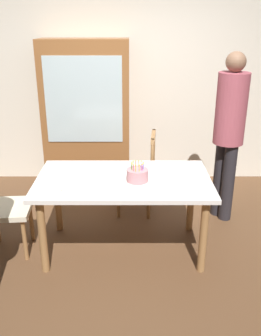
{
  "coord_description": "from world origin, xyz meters",
  "views": [
    {
      "loc": [
        0.07,
        -3.1,
        2.1
      ],
      "look_at": [
        0.05,
        0.0,
        0.85
      ],
      "focal_mm": 39.33,
      "sensor_mm": 36.0,
      "label": 1
    }
  ],
  "objects_px": {
    "birthday_cake": "(139,176)",
    "plate_near_celebrant": "(74,187)",
    "person_guest": "(231,128)",
    "dining_table": "(125,187)",
    "china_cabinet": "(88,116)",
    "chair_spindle_back": "(139,175)",
    "plate_far_side": "(117,169)"
  },
  "relations": [
    {
      "from": "birthday_cake",
      "to": "china_cabinet",
      "type": "xyz_separation_m",
      "value": [
        -0.63,
        1.65,
        0.14
      ]
    },
    {
      "from": "plate_near_celebrant",
      "to": "chair_spindle_back",
      "type": "height_order",
      "value": "chair_spindle_back"
    },
    {
      "from": "plate_near_celebrant",
      "to": "china_cabinet",
      "type": "bearing_deg",
      "value": 92.05
    },
    {
      "from": "dining_table",
      "to": "chair_spindle_back",
      "type": "xyz_separation_m",
      "value": [
        0.15,
        0.77,
        -0.2
      ]
    },
    {
      "from": "dining_table",
      "to": "chair_spindle_back",
      "type": "height_order",
      "value": "chair_spindle_back"
    },
    {
      "from": "plate_near_celebrant",
      "to": "person_guest",
      "type": "distance_m",
      "value": 1.79
    },
    {
      "from": "plate_near_celebrant",
      "to": "person_guest",
      "type": "bearing_deg",
      "value": 28.95
    },
    {
      "from": "dining_table",
      "to": "birthday_cake",
      "type": "distance_m",
      "value": 0.22
    },
    {
      "from": "plate_near_celebrant",
      "to": "chair_spindle_back",
      "type": "xyz_separation_m",
      "value": [
        0.59,
        0.98,
        -0.3
      ]
    },
    {
      "from": "plate_far_side",
      "to": "chair_spindle_back",
      "type": "xyz_separation_m",
      "value": [
        0.23,
        0.57,
        -0.3
      ]
    },
    {
      "from": "chair_spindle_back",
      "to": "birthday_cake",
      "type": "bearing_deg",
      "value": -91.27
    },
    {
      "from": "birthday_cake",
      "to": "plate_far_side",
      "type": "bearing_deg",
      "value": 125.21
    },
    {
      "from": "birthday_cake",
      "to": "person_guest",
      "type": "relative_size",
      "value": 0.15
    },
    {
      "from": "dining_table",
      "to": "chair_spindle_back",
      "type": "distance_m",
      "value": 0.81
    },
    {
      "from": "dining_table",
      "to": "plate_far_side",
      "type": "relative_size",
      "value": 7.26
    },
    {
      "from": "dining_table",
      "to": "birthday_cake",
      "type": "bearing_deg",
      "value": -34.75
    },
    {
      "from": "chair_spindle_back",
      "to": "person_guest",
      "type": "xyz_separation_m",
      "value": [
        0.96,
        -0.12,
        0.59
      ]
    },
    {
      "from": "plate_near_celebrant",
      "to": "plate_far_side",
      "type": "bearing_deg",
      "value": 48.72
    },
    {
      "from": "dining_table",
      "to": "china_cabinet",
      "type": "xyz_separation_m",
      "value": [
        -0.5,
        1.56,
        0.29
      ]
    },
    {
      "from": "dining_table",
      "to": "plate_near_celebrant",
      "type": "distance_m",
      "value": 0.49
    },
    {
      "from": "plate_near_celebrant",
      "to": "china_cabinet",
      "type": "height_order",
      "value": "china_cabinet"
    },
    {
      "from": "birthday_cake",
      "to": "chair_spindle_back",
      "type": "height_order",
      "value": "chair_spindle_back"
    },
    {
      "from": "birthday_cake",
      "to": "plate_near_celebrant",
      "type": "xyz_separation_m",
      "value": [
        -0.57,
        -0.12,
        -0.05
      ]
    },
    {
      "from": "chair_spindle_back",
      "to": "china_cabinet",
      "type": "height_order",
      "value": "china_cabinet"
    },
    {
      "from": "plate_near_celebrant",
      "to": "china_cabinet",
      "type": "relative_size",
      "value": 0.12
    },
    {
      "from": "birthday_cake",
      "to": "plate_near_celebrant",
      "type": "distance_m",
      "value": 0.58
    },
    {
      "from": "plate_near_celebrant",
      "to": "chair_spindle_back",
      "type": "bearing_deg",
      "value": 59.08
    },
    {
      "from": "plate_near_celebrant",
      "to": "china_cabinet",
      "type": "xyz_separation_m",
      "value": [
        -0.06,
        1.76,
        0.19
      ]
    },
    {
      "from": "plate_far_side",
      "to": "person_guest",
      "type": "distance_m",
      "value": 1.3
    },
    {
      "from": "plate_far_side",
      "to": "dining_table",
      "type": "bearing_deg",
      "value": -68.69
    },
    {
      "from": "dining_table",
      "to": "person_guest",
      "type": "distance_m",
      "value": 1.34
    },
    {
      "from": "dining_table",
      "to": "plate_near_celebrant",
      "type": "relative_size",
      "value": 7.26
    }
  ]
}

